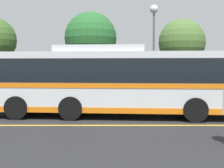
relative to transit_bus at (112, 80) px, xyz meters
The scene contains 10 objects.
ground_plane 2.04m from the transit_bus, 169.28° to the left, with size 220.00×220.00×0.00m, color #262628.
lane_strip_0 2.74m from the transit_bus, 89.67° to the right, with size 0.20×31.10×0.01m, color gold.
curb_strip 6.58m from the transit_bus, 89.89° to the left, with size 39.10×0.36×0.15m, color #99999E.
transit_bus is the anchor object (origin of this frame).
parked_car_1 7.72m from the transit_bus, 133.95° to the left, with size 4.42×2.24×1.39m.
parked_car_2 5.24m from the transit_bus, 94.32° to the left, with size 4.05×2.17×1.50m.
parked_car_3 8.25m from the transit_bus, 42.11° to the left, with size 4.81×2.04×1.45m.
street_lamp 8.88m from the transit_bus, 69.57° to the left, with size 0.59×0.59×6.48m.
tree_2 12.49m from the transit_bus, 63.15° to the left, with size 3.70×3.70×6.01m.
tree_3 11.70m from the transit_bus, 98.88° to the left, with size 4.18×4.18×6.61m.
Camera 1 is at (1.17, -14.21, 2.26)m, focal length 50.00 mm.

